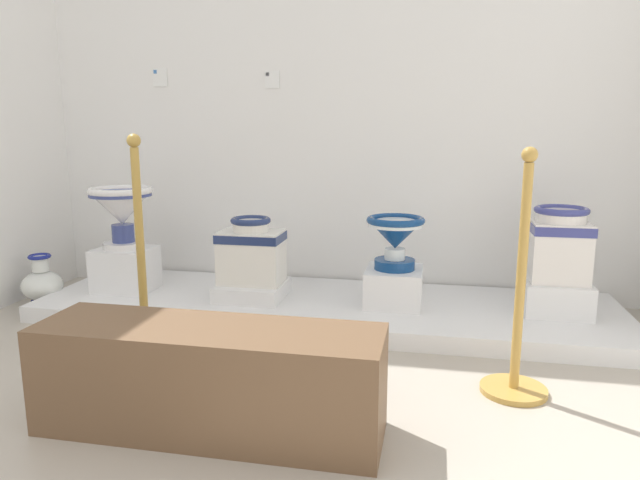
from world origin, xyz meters
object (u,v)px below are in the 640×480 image
antique_toilet_rightmost (559,242)px  plinth_block_pale_glazed (126,269)px  stanchion_post_near_left (143,288)px  museum_bench (210,379)px  decorative_vase_companion (42,284)px  plinth_block_squat_floral (252,290)px  plinth_block_central_ornate (394,286)px  antique_toilet_central_ornate (395,235)px  antique_toilet_pale_glazed (121,207)px  antique_toilet_squat_floral (251,250)px  stanchion_post_near_right (518,328)px  info_placard_first (160,77)px  info_placard_second (272,79)px  plinth_block_rightmost (555,296)px

antique_toilet_rightmost → plinth_block_pale_glazed: bearing=-178.3°
stanchion_post_near_left → museum_bench: bearing=-45.6°
plinth_block_pale_glazed → decorative_vase_companion: size_ratio=1.06×
plinth_block_squat_floral → plinth_block_central_ornate: 0.85m
antique_toilet_central_ornate → antique_toilet_rightmost: bearing=2.2°
plinth_block_squat_floral → decorative_vase_companion: bearing=-175.8°
antique_toilet_pale_glazed → stanchion_post_near_left: size_ratio=0.36×
antique_toilet_squat_floral → plinth_block_central_ornate: antique_toilet_squat_floral is taller
stanchion_post_near_right → antique_toilet_central_ornate: bearing=124.1°
plinth_block_pale_glazed → antique_toilet_pale_glazed: antique_toilet_pale_glazed is taller
antique_toilet_pale_glazed → stanchion_post_near_left: stanchion_post_near_left is taller
antique_toilet_central_ornate → info_placard_first: info_placard_first is taller
antique_toilet_squat_floral → decorative_vase_companion: antique_toilet_squat_floral is taller
plinth_block_central_ornate → museum_bench: (-0.57, -1.39, -0.00)m
antique_toilet_squat_floral → info_placard_second: 1.16m
antique_toilet_pale_glazed → info_placard_first: (0.03, 0.54, 0.82)m
antique_toilet_pale_glazed → plinth_block_rightmost: bearing=1.7°
plinth_block_pale_glazed → decorative_vase_companion: bearing=-169.6°
plinth_block_squat_floral → info_placard_second: (-0.01, 0.54, 1.28)m
plinth_block_pale_glazed → plinth_block_central_ornate: size_ratio=0.96×
info_placard_second → decorative_vase_companion: (-1.35, -0.64, -1.29)m
antique_toilet_rightmost → museum_bench: antique_toilet_rightmost is taller
info_placard_second → plinth_block_central_ornate: bearing=-30.2°
antique_toilet_pale_glazed → antique_toilet_squat_floral: size_ratio=0.98×
antique_toilet_squat_floral → info_placard_first: bearing=146.1°
plinth_block_squat_floral → antique_toilet_central_ornate: size_ratio=1.17×
decorative_vase_companion → info_placard_second: bearing=25.3°
plinth_block_squat_floral → stanchion_post_near_right: stanchion_post_near_right is taller
antique_toilet_squat_floral → plinth_block_squat_floral: bearing=90.0°
antique_toilet_squat_floral → plinth_block_central_ornate: 0.87m
plinth_block_pale_glazed → stanchion_post_near_left: bearing=-54.6°
antique_toilet_squat_floral → museum_bench: 1.39m
antique_toilet_pale_glazed → plinth_block_central_ornate: 1.73m
plinth_block_squat_floral → info_placard_second: 1.39m
antique_toilet_squat_floral → museum_bench: size_ratio=0.31×
info_placard_first → plinth_block_squat_floral: bearing=-33.9°
antique_toilet_rightmost → decorative_vase_companion: size_ratio=1.26×
antique_toilet_rightmost → stanchion_post_near_left: bearing=-157.8°
antique_toilet_central_ornate → stanchion_post_near_left: (-1.15, -0.80, -0.16)m
plinth_block_central_ornate → plinth_block_rightmost: bearing=2.2°
plinth_block_central_ornate → decorative_vase_companion: (-2.21, -0.14, -0.07)m
antique_toilet_rightmost → museum_bench: bearing=-135.8°
museum_bench → decorative_vase_companion: bearing=142.8°
antique_toilet_central_ornate → antique_toilet_squat_floral: bearing=-177.3°
decorative_vase_companion → plinth_block_pale_glazed: bearing=10.4°
plinth_block_pale_glazed → antique_toilet_central_ornate: (1.68, 0.04, 0.28)m
plinth_block_pale_glazed → stanchion_post_near_left: (0.53, -0.75, 0.12)m
museum_bench → antique_toilet_rightmost: bearing=44.2°
museum_bench → plinth_block_squat_floral: bearing=101.7°
decorative_vase_companion → stanchion_post_near_left: size_ratio=0.30×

